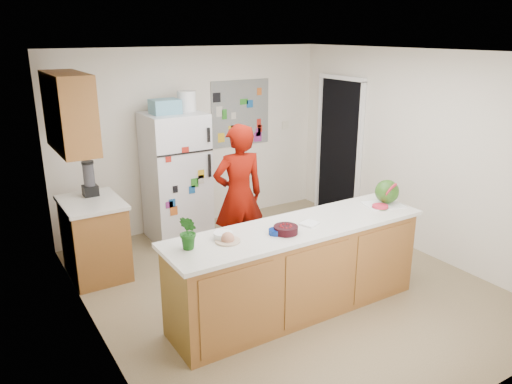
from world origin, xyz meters
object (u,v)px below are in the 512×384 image
watermelon (387,192)px  cherry_bowl (286,230)px  person (239,196)px  refrigerator (176,177)px

watermelon → cherry_bowl: bearing=-175.8°
watermelon → person: bearing=132.3°
watermelon → refrigerator: bearing=121.2°
refrigerator → cherry_bowl: 2.47m
refrigerator → person: 1.17m
refrigerator → watermelon: (1.43, -2.36, 0.21)m
person → watermelon: person is taller
refrigerator → watermelon: refrigerator is taller
watermelon → cherry_bowl: 1.40m
watermelon → cherry_bowl: (-1.39, -0.10, -0.10)m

